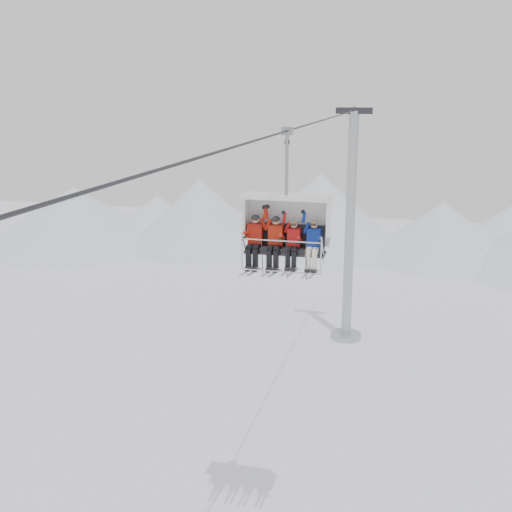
% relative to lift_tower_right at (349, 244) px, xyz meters
% --- Properties ---
extents(ridgeline, '(72.00, 21.00, 7.00)m').
position_rel_lift_tower_right_xyz_m(ridgeline, '(-1.58, 20.05, -2.94)').
color(ridgeline, white).
rests_on(ridgeline, ground).
extents(lift_tower_right, '(2.00, 1.80, 13.48)m').
position_rel_lift_tower_right_xyz_m(lift_tower_right, '(0.00, 0.00, 0.00)').
color(lift_tower_right, '#A1A3A8').
rests_on(lift_tower_right, ground).
extents(haul_cable, '(0.06, 50.00, 0.06)m').
position_rel_lift_tower_right_xyz_m(haul_cable, '(0.00, -22.00, 7.52)').
color(haul_cable, '#2A292E').
rests_on(haul_cable, lift_tower_left).
extents(chairlift_carrier, '(2.48, 1.17, 3.98)m').
position_rel_lift_tower_right_xyz_m(chairlift_carrier, '(0.00, -18.35, 4.92)').
color(chairlift_carrier, black).
rests_on(chairlift_carrier, haul_cable).
extents(skier_far_left, '(0.42, 1.69, 1.68)m').
position_rel_lift_tower_right_xyz_m(skier_far_left, '(-0.88, -18.65, 4.45)').
color(skier_far_left, '#A61A0D').
rests_on(skier_far_left, chairlift_carrier).
extents(skier_center_left, '(0.42, 1.69, 1.65)m').
position_rel_lift_tower_right_xyz_m(skier_center_left, '(-0.28, -18.65, 4.44)').
color(skier_center_left, '#B8210E').
rests_on(skier_center_left, chairlift_carrier).
extents(skier_center_right, '(0.37, 1.69, 1.50)m').
position_rel_lift_tower_right_xyz_m(skier_center_right, '(0.25, -18.67, 4.39)').
color(skier_center_right, red).
rests_on(skier_center_right, chairlift_carrier).
extents(skier_far_right, '(0.39, 1.69, 1.55)m').
position_rel_lift_tower_right_xyz_m(skier_far_right, '(0.83, -18.66, 4.41)').
color(skier_far_right, navy).
rests_on(skier_far_right, chairlift_carrier).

